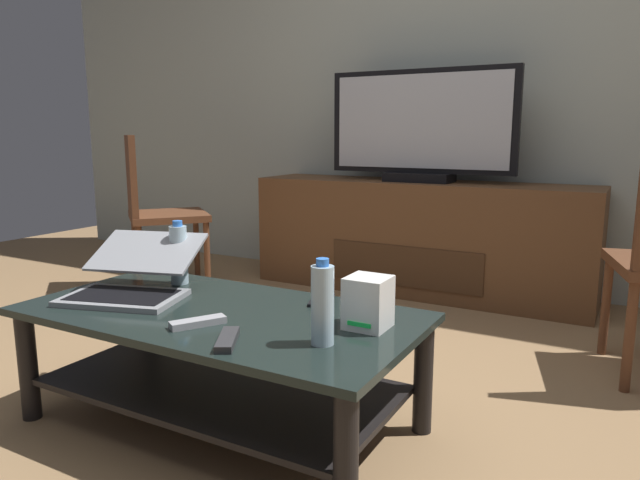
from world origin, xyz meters
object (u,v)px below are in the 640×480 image
at_px(cell_phone, 322,300).
at_px(tv_remote, 198,322).
at_px(laptop, 133,278).
at_px(side_chair, 153,205).
at_px(coffee_table, 220,346).
at_px(media_cabinet, 418,237).
at_px(water_bottle_far, 323,304).
at_px(television, 421,128).
at_px(soundbar_remote, 227,340).
at_px(water_bottle_near, 179,254).
at_px(router_box, 368,302).

distance_m(cell_phone, tv_remote, 0.43).
xyz_separation_m(laptop, cell_phone, (0.60, 0.24, -0.05)).
relative_size(side_chair, laptop, 1.83).
bearing_deg(cell_phone, coffee_table, -154.22).
xyz_separation_m(media_cabinet, tv_remote, (0.04, -1.99, 0.07)).
bearing_deg(tv_remote, water_bottle_far, 37.74).
bearing_deg(coffee_table, television, 89.95).
xyz_separation_m(side_chair, cell_phone, (1.65, -0.91, -0.12)).
relative_size(television, laptop, 2.16).
xyz_separation_m(media_cabinet, side_chair, (-1.41, -0.69, 0.18)).
distance_m(television, water_bottle_far, 2.02).
xyz_separation_m(television, water_bottle_far, (0.42, -1.92, -0.46)).
distance_m(laptop, soundbar_remote, 0.61).
distance_m(tv_remote, soundbar_remote, 0.18).
relative_size(side_chair, tv_remote, 5.73).
bearing_deg(media_cabinet, water_bottle_far, -77.76).
relative_size(water_bottle_near, water_bottle_far, 1.02).
distance_m(coffee_table, tv_remote, 0.20).
relative_size(laptop, cell_phone, 3.57).
bearing_deg(coffee_table, media_cabinet, 89.95).
height_order(media_cabinet, water_bottle_far, media_cabinet).
height_order(coffee_table, soundbar_remote, soundbar_remote).
distance_m(media_cabinet, water_bottle_far, 2.00).
distance_m(side_chair, router_box, 2.17).
relative_size(coffee_table, television, 1.16).
relative_size(water_bottle_far, cell_phone, 1.64).
bearing_deg(laptop, television, 78.57).
bearing_deg(media_cabinet, tv_remote, -88.88).
bearing_deg(soundbar_remote, water_bottle_far, -1.20).
bearing_deg(router_box, water_bottle_far, -105.74).
height_order(television, router_box, television).
relative_size(media_cabinet, television, 1.81).
bearing_deg(laptop, soundbar_remote, -20.87).
xyz_separation_m(television, water_bottle_near, (-0.34, -1.63, -0.46)).
distance_m(media_cabinet, router_box, 1.83).
bearing_deg(coffee_table, side_chair, 140.78).
bearing_deg(router_box, tv_remote, -152.81).
height_order(media_cabinet, water_bottle_near, media_cabinet).
bearing_deg(television, water_bottle_near, -101.70).
bearing_deg(side_chair, coffee_table, -39.22).
bearing_deg(cell_phone, laptop, -178.02).
distance_m(media_cabinet, cell_phone, 1.62).
xyz_separation_m(router_box, water_bottle_near, (-0.81, 0.12, 0.04)).
bearing_deg(router_box, side_chair, 150.30).
distance_m(water_bottle_far, tv_remote, 0.40).
distance_m(router_box, soundbar_remote, 0.41).
relative_size(side_chair, water_bottle_far, 4.00).
relative_size(television, tv_remote, 6.76).
distance_m(coffee_table, media_cabinet, 1.84).
distance_m(coffee_table, television, 1.95).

